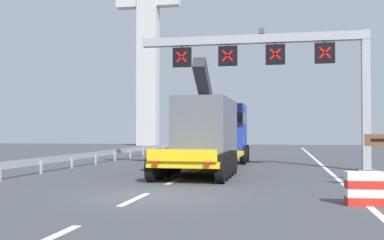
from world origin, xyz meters
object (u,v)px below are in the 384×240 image
object	(u,v)px
overhead_lane_gantry	(281,59)
crash_barrier_striped	(365,188)
bridge_pylon_distant	(148,27)
heavy_haul_truck_yellow	(214,131)

from	to	relation	value
overhead_lane_gantry	crash_barrier_striped	distance (m)	12.82
overhead_lane_gantry	bridge_pylon_distant	size ratio (longest dim) A/B	0.37
overhead_lane_gantry	heavy_haul_truck_yellow	size ratio (longest dim) A/B	0.86
overhead_lane_gantry	crash_barrier_striped	world-z (taller)	overhead_lane_gantry
bridge_pylon_distant	crash_barrier_striped	bearing A→B (deg)	-67.45
heavy_haul_truck_yellow	bridge_pylon_distant	bearing A→B (deg)	111.39
overhead_lane_gantry	crash_barrier_striped	size ratio (longest dim) A/B	11.67
heavy_haul_truck_yellow	overhead_lane_gantry	bearing A→B (deg)	-5.59
heavy_haul_truck_yellow	bridge_pylon_distant	distance (m)	43.26
overhead_lane_gantry	crash_barrier_striped	xyz separation A→B (m)	(2.26, -11.46, -5.28)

